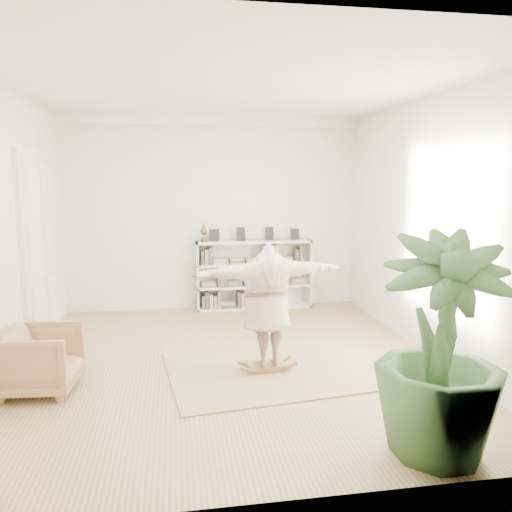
{
  "coord_description": "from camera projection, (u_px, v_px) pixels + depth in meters",
  "views": [
    {
      "loc": [
        -0.72,
        -6.43,
        2.45
      ],
      "look_at": [
        0.39,
        0.4,
        1.39
      ],
      "focal_mm": 35.0,
      "sensor_mm": 36.0,
      "label": 1
    }
  ],
  "objects": [
    {
      "name": "floor",
      "position": [
        232.0,
        362.0,
        6.76
      ],
      "size": [
        6.0,
        6.0,
        0.0
      ],
      "primitive_type": "plane",
      "color": "olive",
      "rests_on": "ground"
    },
    {
      "name": "room_shell",
      "position": [
        212.0,
        121.0,
        9.09
      ],
      "size": [
        6.0,
        6.0,
        6.0
      ],
      "color": "silver",
      "rests_on": "floor"
    },
    {
      "name": "doors",
      "position": [
        40.0,
        251.0,
        7.38
      ],
      "size": [
        0.09,
        1.78,
        2.92
      ],
      "color": "white",
      "rests_on": "floor"
    },
    {
      "name": "bookshelf",
      "position": [
        254.0,
        275.0,
        9.53
      ],
      "size": [
        2.2,
        0.35,
        1.64
      ],
      "color": "silver",
      "rests_on": "floor"
    },
    {
      "name": "armchair",
      "position": [
        41.0,
        360.0,
        5.78
      ],
      "size": [
        0.9,
        0.88,
        0.76
      ],
      "primitive_type": "imported",
      "rotation": [
        0.0,
        0.0,
        1.49
      ],
      "color": "tan",
      "rests_on": "floor"
    },
    {
      "name": "rug",
      "position": [
        267.0,
        370.0,
        6.45
      ],
      "size": [
        2.73,
        2.3,
        0.02
      ],
      "primitive_type": "cube",
      "rotation": [
        0.0,
        0.0,
        0.12
      ],
      "color": "tan",
      "rests_on": "floor"
    },
    {
      "name": "rocker_board",
      "position": [
        267.0,
        366.0,
        6.44
      ],
      "size": [
        0.54,
        0.36,
        0.11
      ],
      "rotation": [
        0.0,
        0.0,
        0.12
      ],
      "color": "olive",
      "rests_on": "rug"
    },
    {
      "name": "person",
      "position": [
        267.0,
        302.0,
        6.31
      ],
      "size": [
        2.0,
        0.77,
        1.58
      ],
      "primitive_type": "imported",
      "rotation": [
        0.0,
        0.0,
        3.27
      ],
      "color": "beige",
      "rests_on": "rocker_board"
    },
    {
      "name": "houseplant",
      "position": [
        441.0,
        346.0,
        4.36
      ],
      "size": [
        1.38,
        1.38,
        2.01
      ],
      "primitive_type": "imported",
      "rotation": [
        0.0,
        0.0,
        -0.26
      ],
      "color": "#34552A",
      "rests_on": "floor"
    }
  ]
}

